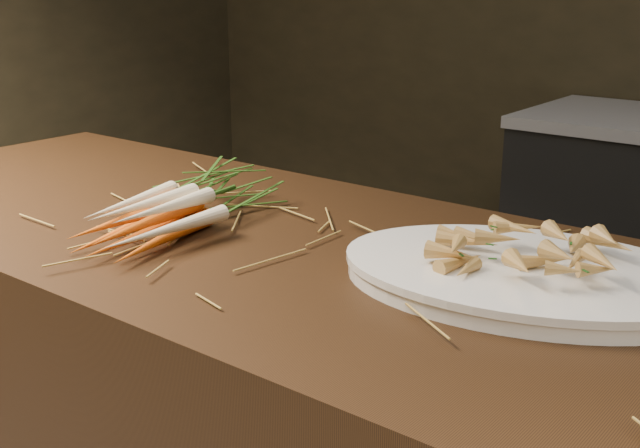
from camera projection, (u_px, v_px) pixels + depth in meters
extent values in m
cone|color=#CE4510|center=(125.00, 230.00, 1.25)|extent=(0.08, 0.25, 0.03)
cone|color=#CE4510|center=(144.00, 234.00, 1.23)|extent=(0.06, 0.25, 0.03)
cone|color=#CE4510|center=(164.00, 238.00, 1.21)|extent=(0.09, 0.25, 0.03)
cone|color=#CE4510|center=(130.00, 218.00, 1.22)|extent=(0.05, 0.25, 0.03)
cone|color=#CE4510|center=(149.00, 222.00, 1.20)|extent=(0.08, 0.25, 0.03)
cone|color=beige|center=(131.00, 202.00, 1.24)|extent=(0.09, 0.23, 0.04)
cone|color=beige|center=(144.00, 205.00, 1.21)|extent=(0.05, 0.23, 0.04)
cone|color=beige|center=(164.00, 208.00, 1.21)|extent=(0.06, 0.23, 0.04)
cone|color=beige|center=(167.00, 229.00, 1.18)|extent=(0.03, 0.23, 0.03)
ellipsoid|color=#2C5716|center=(225.00, 186.00, 1.39)|extent=(0.18, 0.23, 0.08)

